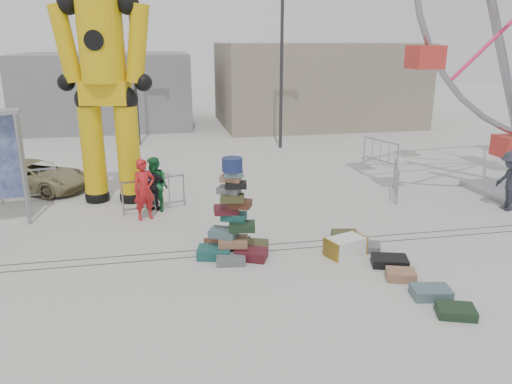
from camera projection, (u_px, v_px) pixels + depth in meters
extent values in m
plane|color=#9E9E99|center=(288.00, 259.00, 12.41)|extent=(90.00, 90.00, 0.00)
cube|color=#47443F|center=(282.00, 250.00, 12.97)|extent=(40.00, 0.04, 0.01)
cube|color=#47443F|center=(278.00, 244.00, 13.35)|extent=(40.00, 0.04, 0.01)
cube|color=gray|center=(316.00, 84.00, 31.72)|extent=(12.00, 8.00, 5.00)
cube|color=gray|center=(107.00, 90.00, 31.28)|extent=(10.00, 8.00, 4.40)
cylinder|color=#2D2D30|center=(281.00, 66.00, 23.98)|extent=(0.16, 0.16, 8.00)
cylinder|color=#2D2D30|center=(134.00, 65.00, 24.56)|extent=(0.16, 0.16, 8.00)
cube|color=#1C5452|center=(214.00, 252.00, 12.50)|extent=(0.94, 0.75, 0.27)
cube|color=#54161F|center=(251.00, 254.00, 12.42)|extent=(0.93, 0.81, 0.25)
cube|color=#4F2819|center=(218.00, 245.00, 13.00)|extent=(0.76, 0.55, 0.23)
cube|color=#434321|center=(253.00, 246.00, 12.91)|extent=(0.88, 0.74, 0.25)
cube|color=slate|center=(231.00, 259.00, 12.17)|extent=(0.76, 0.56, 0.21)
cube|color=black|center=(236.00, 243.00, 13.15)|extent=(0.81, 0.69, 0.23)
cube|color=#9B6C4F|center=(233.00, 242.00, 12.53)|extent=(0.81, 0.63, 0.23)
cube|color=slate|center=(223.00, 233.00, 12.52)|extent=(0.80, 0.71, 0.21)
cube|color=#1C321E|center=(242.00, 226.00, 12.37)|extent=(0.70, 0.53, 0.21)
cube|color=#1C5452|center=(234.00, 216.00, 12.50)|extent=(0.72, 0.60, 0.19)
cube|color=#54161F|center=(226.00, 210.00, 12.41)|extent=(0.62, 0.44, 0.19)
cube|color=#4F2819|center=(239.00, 204.00, 12.27)|extent=(0.68, 0.60, 0.19)
cube|color=#434321|center=(232.00, 198.00, 12.14)|extent=(0.64, 0.49, 0.17)
cube|color=slate|center=(229.00, 190.00, 12.23)|extent=(0.65, 0.58, 0.17)
cube|color=black|center=(236.00, 185.00, 12.08)|extent=(0.56, 0.42, 0.14)
cube|color=#9B6C4F|center=(231.00, 178.00, 12.10)|extent=(0.58, 0.49, 0.14)
cube|color=slate|center=(233.00, 174.00, 11.98)|extent=(0.51, 0.36, 0.12)
cylinder|color=navy|center=(232.00, 165.00, 11.94)|extent=(0.50, 0.50, 0.33)
sphere|color=black|center=(98.00, 196.00, 16.85)|extent=(0.81, 0.81, 0.81)
cylinder|color=gold|center=(93.00, 152.00, 16.40)|extent=(0.75, 0.75, 3.41)
sphere|color=black|center=(88.00, 99.00, 15.89)|extent=(0.85, 0.85, 0.85)
sphere|color=black|center=(132.00, 196.00, 16.84)|extent=(0.81, 0.81, 0.81)
cylinder|color=gold|center=(129.00, 152.00, 16.38)|extent=(0.75, 0.75, 3.41)
sphere|color=black|center=(125.00, 100.00, 15.88)|extent=(0.85, 0.85, 0.85)
cube|color=gold|center=(106.00, 93.00, 15.82)|extent=(1.63, 1.14, 0.75)
cylinder|color=gold|center=(101.00, 40.00, 15.35)|extent=(1.38, 1.38, 2.55)
sphere|color=black|center=(68.00, 3.00, 15.05)|extent=(0.68, 0.68, 0.68)
cylinder|color=gold|center=(65.00, 44.00, 15.40)|extent=(0.97, 0.72, 2.40)
sphere|color=black|center=(66.00, 82.00, 15.75)|extent=(0.55, 0.55, 0.55)
sphere|color=black|center=(128.00, 3.00, 15.03)|extent=(0.68, 0.68, 0.68)
cylinder|color=gold|center=(137.00, 44.00, 15.37)|extent=(0.97, 0.72, 2.40)
sphere|color=black|center=(143.00, 83.00, 15.71)|extent=(0.55, 0.55, 0.55)
cylinder|color=gray|center=(506.00, 77.00, 17.13)|extent=(3.49, 0.41, 8.11)
cylinder|color=gray|center=(23.00, 167.00, 14.60)|extent=(0.11, 0.11, 3.31)
cube|color=silver|center=(345.00, 246.00, 12.62)|extent=(1.12, 0.87, 0.46)
cube|color=#434321|center=(345.00, 235.00, 13.74)|extent=(0.77, 0.58, 0.19)
cube|color=slate|center=(365.00, 247.00, 12.93)|extent=(0.89, 0.77, 0.19)
cube|color=black|center=(390.00, 261.00, 12.07)|extent=(0.98, 0.80, 0.22)
cube|color=#9B6C4F|center=(401.00, 275.00, 11.37)|extent=(0.77, 0.66, 0.22)
cube|color=slate|center=(431.00, 292.00, 10.57)|extent=(0.88, 0.66, 0.23)
cube|color=#1C321E|center=(456.00, 311.00, 9.88)|extent=(0.87, 0.75, 0.20)
imported|color=#B2191C|center=(144.00, 190.00, 14.93)|extent=(0.80, 0.68, 1.87)
imported|color=#196631|center=(155.00, 185.00, 15.68)|extent=(1.07, 1.06, 1.74)
imported|color=black|center=(154.00, 187.00, 15.75)|extent=(1.00, 0.73, 1.57)
imported|color=#292B37|center=(509.00, 181.00, 15.78)|extent=(0.86, 1.31, 1.91)
imported|color=#8E835B|center=(34.00, 176.00, 17.87)|extent=(4.33, 3.36, 1.09)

